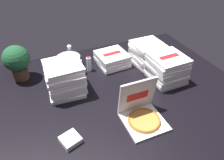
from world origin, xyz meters
TOP-DOWN VIEW (x-y plane):
  - ground_plane at (0.00, 0.00)m, footprint 3.20×2.40m
  - open_pizza_box at (0.13, -0.47)m, footprint 0.40×0.41m
  - pizza_stack_right_mid at (-0.48, 0.28)m, footprint 0.43×0.44m
  - pizza_stack_right_near at (0.27, 0.63)m, footprint 0.45×0.45m
  - pizza_stack_center_far at (0.75, 0.01)m, footprint 0.45×0.43m
  - pizza_stack_left_far at (0.75, 0.48)m, footprint 0.45×0.45m
  - ice_bucket at (-0.32, 0.82)m, footprint 0.33×0.33m
  - water_bottle_0 at (-0.22, 0.59)m, footprint 0.06×0.06m
  - water_bottle_1 at (-0.09, 0.60)m, footprint 0.06×0.06m
  - water_bottle_2 at (-0.25, 1.03)m, footprint 0.06×0.06m
  - potted_plant at (-0.96, 0.78)m, footprint 0.33×0.33m
  - napkin_pile at (-0.61, -0.46)m, footprint 0.21×0.21m

SIDE VIEW (x-z plane):
  - ground_plane at x=0.00m, z-range -0.02..0.00m
  - napkin_pile at x=-0.61m, z-range 0.00..0.05m
  - ice_bucket at x=-0.32m, z-range 0.00..0.15m
  - open_pizza_box at x=0.13m, z-range -0.13..0.29m
  - pizza_stack_right_near at x=0.27m, z-range 0.00..0.17m
  - water_bottle_0 at x=-0.22m, z-range -0.01..0.21m
  - water_bottle_1 at x=-0.09m, z-range -0.01..0.21m
  - water_bottle_2 at x=-0.25m, z-range -0.01..0.21m
  - pizza_stack_left_far at x=0.75m, z-range 0.00..0.30m
  - pizza_stack_center_far at x=0.75m, z-range 0.00..0.34m
  - pizza_stack_right_mid at x=-0.48m, z-range 0.00..0.39m
  - potted_plant at x=-0.96m, z-range 0.03..0.49m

